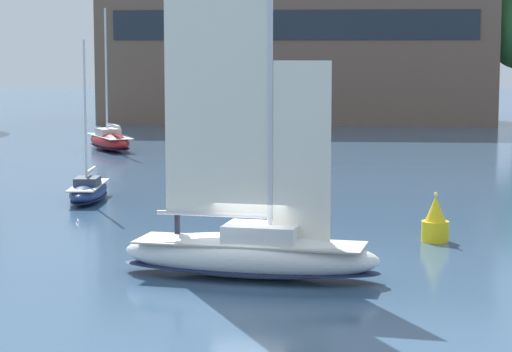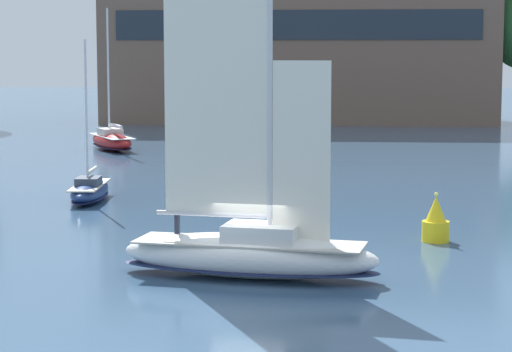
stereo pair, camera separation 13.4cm
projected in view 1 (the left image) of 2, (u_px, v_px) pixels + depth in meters
The scene contains 6 objects.
ground_plane at pixel (250, 277), 33.62m from camera, with size 400.00×400.00×0.00m, color #385675.
waterfront_building at pixel (297, 32), 111.69m from camera, with size 43.89×15.92×20.04m.
sailboat_main at pixel (250, 249), 33.50m from camera, with size 9.19×3.95×12.23m.
sailboat_moored_near_marina at pixel (88, 190), 51.29m from camera, with size 2.07×6.08×8.24m.
sailboat_moored_mid_channel at pixel (109, 140), 78.98m from camera, with size 5.83×8.22×11.15m.
channel_buoy at pixel (435, 222), 40.02m from camera, with size 1.11×1.11×2.01m.
Camera 1 is at (2.62, -32.87, 7.43)m, focal length 70.00 mm.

